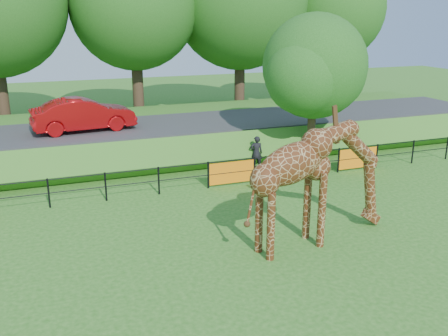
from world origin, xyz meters
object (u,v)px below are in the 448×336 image
(tree_east, at_px, (316,70))
(giraffe, at_px, (320,184))
(car_red, at_px, (83,115))
(visitor, at_px, (256,153))

(tree_east, bearing_deg, giraffe, -118.70)
(giraffe, height_order, tree_east, tree_east)
(giraffe, relative_size, car_red, 1.10)
(car_red, relative_size, tree_east, 0.69)
(car_red, distance_m, tree_east, 10.81)
(visitor, bearing_deg, car_red, -18.60)
(visitor, xyz_separation_m, tree_east, (2.76, -0.08, 3.52))
(giraffe, xyz_separation_m, visitor, (1.26, 7.42, -1.08))
(tree_east, bearing_deg, visitor, 178.42)
(car_red, height_order, visitor, car_red)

